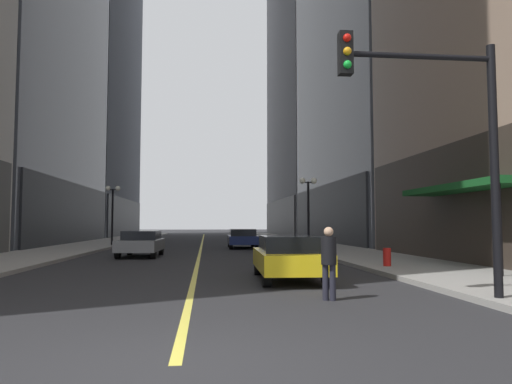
{
  "coord_description": "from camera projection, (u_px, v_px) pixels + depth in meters",
  "views": [
    {
      "loc": [
        0.36,
        -5.8,
        1.68
      ],
      "look_at": [
        4.86,
        37.23,
        4.58
      ],
      "focal_mm": 33.29,
      "sensor_mm": 36.0,
      "label": 1
    }
  ],
  "objects": [
    {
      "name": "fire_hydrant_right",
      "position": [
        387.0,
        259.0,
        17.21
      ],
      "size": [
        0.28,
        0.28,
        0.8
      ],
      "primitive_type": "cylinder",
      "color": "red",
      "rests_on": "ground"
    },
    {
      "name": "storefront_awning_right",
      "position": [
        462.0,
        188.0,
        17.4
      ],
      "size": [
        1.6,
        6.91,
        3.12
      ],
      "color": "#144C1E",
      "rests_on": "ground"
    },
    {
      "name": "sidewalk_right",
      "position": [
        297.0,
        242.0,
        41.2
      ],
      "size": [
        4.5,
        78.0,
        0.15
      ],
      "primitive_type": "cube",
      "color": "gray",
      "rests_on": "ground"
    },
    {
      "name": "street_lamp_right_mid",
      "position": [
        308.0,
        197.0,
        28.27
      ],
      "size": [
        1.06,
        0.36,
        4.43
      ],
      "color": "black",
      "rests_on": "ground"
    },
    {
      "name": "lane_centre_stripe",
      "position": [
        202.0,
        243.0,
        40.33
      ],
      "size": [
        0.16,
        70.0,
        0.01
      ],
      "primitive_type": "cube",
      "color": "#E5D64C",
      "rests_on": "ground"
    },
    {
      "name": "street_lamp_left_far",
      "position": [
        113.0,
        202.0,
        34.3
      ],
      "size": [
        1.06,
        0.36,
        4.43
      ],
      "color": "black",
      "rests_on": "ground"
    },
    {
      "name": "sidewalk_left",
      "position": [
        102.0,
        243.0,
        39.48
      ],
      "size": [
        4.5,
        78.0,
        0.15
      ],
      "primitive_type": "cube",
      "color": "gray",
      "rests_on": "ground"
    },
    {
      "name": "car_grey",
      "position": [
        141.0,
        243.0,
        24.25
      ],
      "size": [
        2.06,
        4.31,
        1.32
      ],
      "color": "slate",
      "rests_on": "ground"
    },
    {
      "name": "car_navy",
      "position": [
        242.0,
        238.0,
        32.77
      ],
      "size": [
        2.0,
        4.82,
        1.32
      ],
      "color": "#141E4C",
      "rests_on": "ground"
    },
    {
      "name": "ground_plane",
      "position": [
        202.0,
        244.0,
        40.33
      ],
      "size": [
        200.0,
        200.0,
        0.0
      ],
      "primitive_type": "plane",
      "color": "#262628"
    },
    {
      "name": "building_right_far",
      "position": [
        331.0,
        62.0,
        68.71
      ],
      "size": [
        15.51,
        26.0,
        50.23
      ],
      "color": "gray",
      "rests_on": "ground"
    },
    {
      "name": "car_yellow",
      "position": [
        289.0,
        256.0,
        14.1
      ],
      "size": [
        2.01,
        4.41,
        1.32
      ],
      "color": "yellow",
      "rests_on": "ground"
    },
    {
      "name": "traffic_light_near_right",
      "position": [
        446.0,
        125.0,
        9.94
      ],
      "size": [
        3.43,
        0.35,
        5.65
      ],
      "color": "black",
      "rests_on": "ground"
    },
    {
      "name": "pedestrian_in_black_coat",
      "position": [
        329.0,
        258.0,
        10.46
      ],
      "size": [
        0.46,
        0.46,
        1.61
      ],
      "color": "black",
      "rests_on": "ground"
    }
  ]
}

